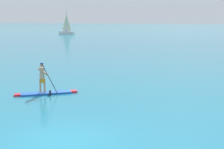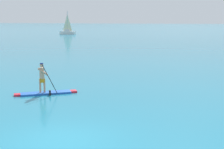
{
  "view_description": "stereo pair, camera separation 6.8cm",
  "coord_description": "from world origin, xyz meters",
  "views": [
    {
      "loc": [
        4.11,
        -10.44,
        4.16
      ],
      "look_at": [
        -0.62,
        10.17,
        0.6
      ],
      "focal_mm": 54.53,
      "sensor_mm": 36.0,
      "label": 1
    },
    {
      "loc": [
        4.18,
        -10.42,
        4.16
      ],
      "look_at": [
        -0.62,
        10.17,
        0.6
      ],
      "focal_mm": 54.53,
      "sensor_mm": 36.0,
      "label": 2
    }
  ],
  "objects": [
    {
      "name": "sailboat_left_horizon",
      "position": [
        -26.06,
        70.31,
        0.87
      ],
      "size": [
        4.39,
        2.01,
        5.77
      ],
      "rotation": [
        0.0,
        0.0,
        2.89
      ],
      "color": "white",
      "rests_on": "ground"
    },
    {
      "name": "paddleboarder_mid_center",
      "position": [
        -3.55,
        6.53,
        0.35
      ],
      "size": [
        3.16,
        2.11,
        1.79
      ],
      "rotation": [
        0.0,
        0.0,
        0.53
      ],
      "color": "blue",
      "rests_on": "ground"
    },
    {
      "name": "ground",
      "position": [
        0.0,
        0.0,
        0.0
      ],
      "size": [
        440.0,
        440.0,
        0.0
      ],
      "primitive_type": "plane",
      "color": "teal"
    }
  ]
}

